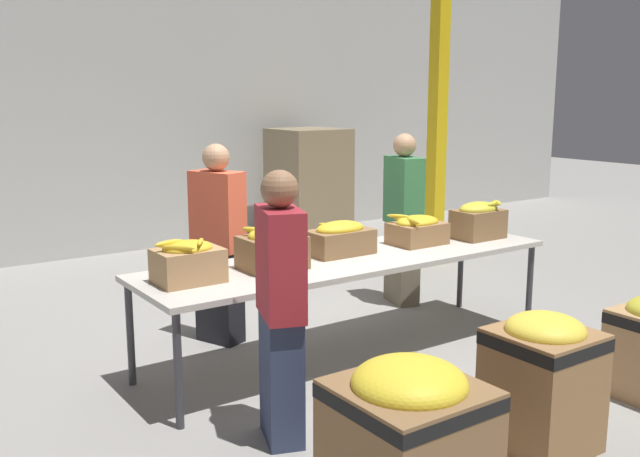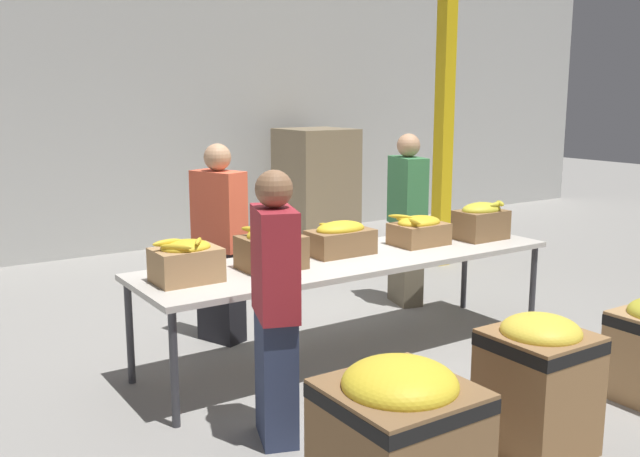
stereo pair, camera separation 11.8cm
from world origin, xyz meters
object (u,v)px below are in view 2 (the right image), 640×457
(sorting_table, at_px, (351,262))
(donation_bin_0, at_px, (399,430))
(volunteer_1, at_px, (275,310))
(pallet_stack_0, at_px, (316,186))
(banana_box_0, at_px, (186,260))
(volunteer_0, at_px, (220,245))
(banana_box_1, at_px, (271,247))
(banana_box_3, at_px, (419,230))
(volunteer_2, at_px, (407,220))
(support_pillar, at_px, (445,87))
(donation_bin_1, at_px, (538,379))
(banana_box_2, at_px, (340,238))
(banana_box_4, at_px, (481,220))

(sorting_table, height_order, donation_bin_0, sorting_table)
(volunteer_1, xyz_separation_m, donation_bin_0, (0.15, -0.90, -0.38))
(donation_bin_0, bearing_deg, pallet_stack_0, 60.43)
(banana_box_0, relative_size, volunteer_0, 0.27)
(donation_bin_0, bearing_deg, banana_box_1, 79.78)
(volunteer_1, bearing_deg, banana_box_0, 30.45)
(sorting_table, height_order, volunteer_1, volunteer_1)
(banana_box_3, xyz_separation_m, volunteer_0, (-1.36, 0.77, -0.10))
(volunteer_1, bearing_deg, donation_bin_0, -150.99)
(banana_box_1, relative_size, volunteer_2, 0.27)
(sorting_table, xyz_separation_m, banana_box_1, (-0.67, 0.01, 0.19))
(banana_box_3, relative_size, support_pillar, 0.11)
(banana_box_0, height_order, support_pillar, support_pillar)
(donation_bin_1, bearing_deg, volunteer_2, 64.43)
(donation_bin_1, bearing_deg, pallet_stack_0, 68.92)
(banana_box_1, distance_m, volunteer_0, 0.82)
(banana_box_1, bearing_deg, banana_box_2, 7.87)
(sorting_table, bearing_deg, banana_box_2, 104.99)
(banana_box_2, relative_size, donation_bin_1, 0.62)
(banana_box_2, relative_size, pallet_stack_0, 0.33)
(volunteer_2, height_order, donation_bin_0, volunteer_2)
(donation_bin_1, bearing_deg, banana_box_3, 68.71)
(sorting_table, relative_size, donation_bin_0, 4.45)
(volunteer_2, distance_m, donation_bin_0, 3.38)
(volunteer_2, distance_m, support_pillar, 2.03)
(banana_box_1, relative_size, banana_box_4, 1.03)
(banana_box_2, relative_size, donation_bin_0, 0.66)
(volunteer_1, distance_m, pallet_stack_0, 5.50)
(banana_box_1, xyz_separation_m, volunteer_2, (1.88, 0.79, -0.12))
(banana_box_1, relative_size, volunteer_0, 0.27)
(banana_box_2, distance_m, banana_box_4, 1.30)
(banana_box_2, bearing_deg, support_pillar, 32.84)
(donation_bin_0, distance_m, donation_bin_1, 0.98)
(volunteer_1, xyz_separation_m, donation_bin_1, (1.12, -0.90, -0.35))
(banana_box_1, relative_size, donation_bin_1, 0.54)
(volunteer_1, xyz_separation_m, support_pillar, (3.65, 2.59, 1.24))
(sorting_table, height_order, volunteer_2, volunteer_2)
(banana_box_2, bearing_deg, banana_box_4, -7.54)
(volunteer_1, bearing_deg, volunteer_0, 4.34)
(banana_box_0, distance_m, banana_box_3, 1.98)
(banana_box_4, bearing_deg, donation_bin_0, -143.36)
(banana_box_3, bearing_deg, banana_box_2, 175.63)
(support_pillar, bearing_deg, pallet_stack_0, 103.78)
(support_pillar, height_order, pallet_stack_0, support_pillar)
(sorting_table, bearing_deg, banana_box_1, 178.77)
(volunteer_2, bearing_deg, donation_bin_1, -11.46)
(donation_bin_1, bearing_deg, volunteer_1, 141.35)
(banana_box_0, distance_m, volunteer_1, 0.88)
(support_pillar, bearing_deg, volunteer_1, -144.66)
(banana_box_0, bearing_deg, volunteer_0, 52.51)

